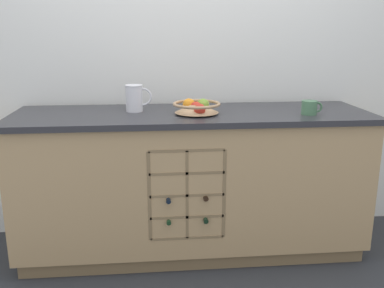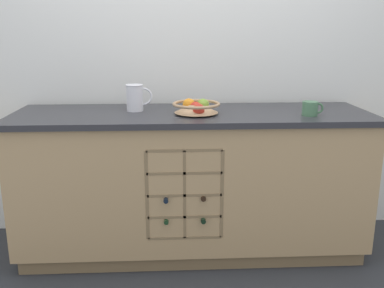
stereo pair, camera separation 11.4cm
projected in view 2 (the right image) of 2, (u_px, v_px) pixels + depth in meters
ground_plane at (192, 247)px, 2.85m from camera, size 14.00×14.00×0.00m
back_wall at (189, 49)px, 2.89m from camera, size 4.54×0.06×2.55m
kitchen_island at (192, 182)px, 2.73m from camera, size 2.18×0.67×0.91m
fruit_bowl at (196, 107)px, 2.55m from camera, size 0.29×0.29×0.09m
white_pitcher at (135, 97)px, 2.64m from camera, size 0.16×0.11×0.16m
ceramic_mug at (311, 109)px, 2.50m from camera, size 0.13×0.09×0.08m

